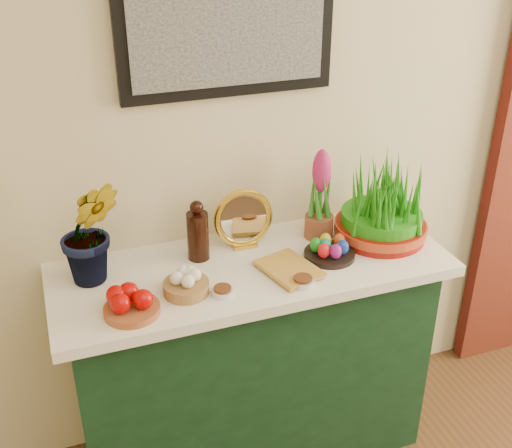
{
  "coord_description": "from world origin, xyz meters",
  "views": [
    {
      "loc": [
        -0.98,
        0.19,
        2.07
      ],
      "look_at": [
        -0.35,
        1.95,
        1.07
      ],
      "focal_mm": 45.0,
      "sensor_mm": 36.0,
      "label": 1
    }
  ],
  "objects_px": {
    "wheatgrass_sabzeh": "(382,207)",
    "mirror": "(243,219)",
    "sideboard": "(252,365)",
    "book": "(270,276)",
    "hyacinth_green": "(88,215)"
  },
  "relations": [
    {
      "from": "wheatgrass_sabzeh",
      "to": "mirror",
      "type": "bearing_deg",
      "value": 167.41
    },
    {
      "from": "sideboard",
      "to": "book",
      "type": "xyz_separation_m",
      "value": [
        0.02,
        -0.12,
        0.48
      ]
    },
    {
      "from": "mirror",
      "to": "book",
      "type": "height_order",
      "value": "mirror"
    },
    {
      "from": "sideboard",
      "to": "hyacinth_green",
      "type": "height_order",
      "value": "hyacinth_green"
    },
    {
      "from": "mirror",
      "to": "book",
      "type": "distance_m",
      "value": 0.27
    },
    {
      "from": "mirror",
      "to": "wheatgrass_sabzeh",
      "type": "relative_size",
      "value": 0.65
    },
    {
      "from": "hyacinth_green",
      "to": "mirror",
      "type": "height_order",
      "value": "hyacinth_green"
    },
    {
      "from": "mirror",
      "to": "sideboard",
      "type": "bearing_deg",
      "value": -96.66
    },
    {
      "from": "sideboard",
      "to": "wheatgrass_sabzeh",
      "type": "relative_size",
      "value": 3.76
    },
    {
      "from": "mirror",
      "to": "wheatgrass_sabzeh",
      "type": "bearing_deg",
      "value": -12.59
    },
    {
      "from": "hyacinth_green",
      "to": "mirror",
      "type": "relative_size",
      "value": 2.17
    },
    {
      "from": "hyacinth_green",
      "to": "wheatgrass_sabzeh",
      "type": "xyz_separation_m",
      "value": [
        1.04,
        -0.06,
        -0.12
      ]
    },
    {
      "from": "sideboard",
      "to": "book",
      "type": "relative_size",
      "value": 6.09
    },
    {
      "from": "mirror",
      "to": "wheatgrass_sabzeh",
      "type": "height_order",
      "value": "wheatgrass_sabzeh"
    },
    {
      "from": "hyacinth_green",
      "to": "book",
      "type": "height_order",
      "value": "hyacinth_green"
    }
  ]
}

